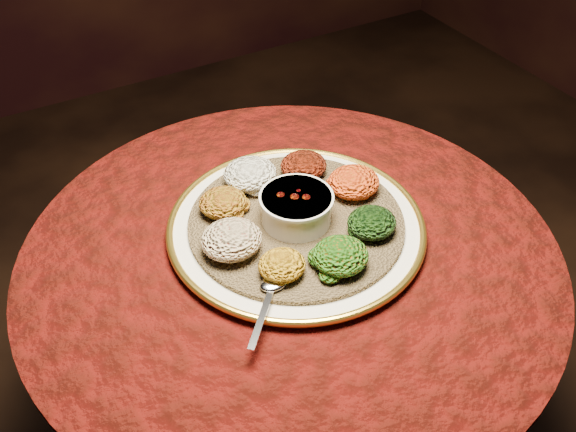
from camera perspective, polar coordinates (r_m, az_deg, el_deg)
table at (r=1.27m, az=0.19°, el=-8.69°), size 0.96×0.96×0.73m
platter at (r=1.17m, az=0.73°, el=-0.93°), size 0.48×0.48×0.02m
injera at (r=1.16m, az=0.73°, el=-0.53°), size 0.45×0.45×0.01m
stew_bowl at (r=1.13m, az=0.75°, el=0.86°), size 0.13×0.13×0.06m
spoon at (r=1.03m, az=-1.45°, el=-6.43°), size 0.12×0.12×0.01m
portion_ayib at (r=1.22m, az=-3.39°, el=3.74°), size 0.10×0.10×0.05m
portion_kitfo at (r=1.25m, az=1.39°, el=4.51°), size 0.09×0.09×0.04m
portion_tikil at (r=1.21m, az=5.87°, el=3.02°), size 0.10×0.09×0.05m
portion_gomen at (r=1.13m, az=7.46°, el=-0.58°), size 0.09×0.08×0.04m
portion_mixveg at (r=1.06m, az=4.67°, el=-3.54°), size 0.09×0.09×0.05m
portion_kik at (r=1.05m, az=-0.54°, el=-4.39°), size 0.08×0.08×0.04m
portion_timatim at (r=1.08m, az=-5.03°, el=-2.10°), size 0.11×0.10×0.05m
portion_shiro at (r=1.16m, az=-5.82°, el=1.20°), size 0.09×0.08×0.04m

